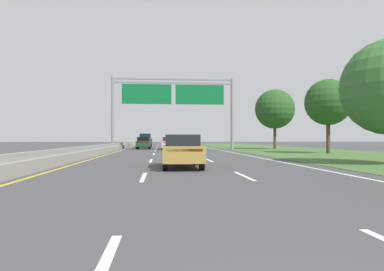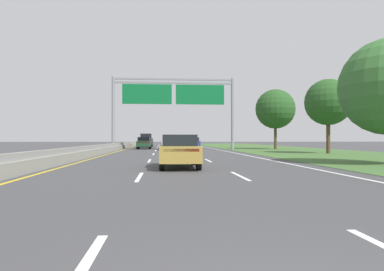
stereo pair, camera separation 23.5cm
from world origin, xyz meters
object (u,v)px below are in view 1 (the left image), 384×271
car_darkgreen_left_lane_sedan (144,143)px  roadside_tree_far (275,109)px  car_gold_centre_lane_sedan (182,151)px  pickup_truck_black (145,141)px  car_blue_right_lane_sedan (193,142)px  car_silver_centre_lane_sedan (169,143)px  overhead_sign_gantry (173,98)px  roadside_tree_mid (328,102)px

car_darkgreen_left_lane_sedan → roadside_tree_far: size_ratio=0.56×
car_gold_centre_lane_sedan → roadside_tree_far: bearing=-26.5°
pickup_truck_black → car_blue_right_lane_sedan: pickup_truck_black is taller
car_silver_centre_lane_sedan → roadside_tree_far: bearing=-85.9°
overhead_sign_gantry → roadside_tree_far: (13.31, 1.43, -1.15)m
overhead_sign_gantry → car_blue_right_lane_sedan: (3.51, 12.12, -5.57)m
car_silver_centre_lane_sedan → roadside_tree_mid: size_ratio=0.64×
car_gold_centre_lane_sedan → car_darkgreen_left_lane_sedan: (-3.32, 29.72, 0.00)m
roadside_tree_far → car_darkgreen_left_lane_sedan: bearing=171.0°
overhead_sign_gantry → car_silver_centre_lane_sedan: bearing=139.7°
overhead_sign_gantry → pickup_truck_black: size_ratio=2.76×
roadside_tree_far → car_gold_centre_lane_sedan: bearing=-117.1°
car_silver_centre_lane_sedan → roadside_tree_far: size_ratio=0.56×
car_silver_centre_lane_sedan → roadside_tree_mid: roadside_tree_mid is taller
car_gold_centre_lane_sedan → roadside_tree_mid: 20.45m
overhead_sign_gantry → pickup_truck_black: bearing=106.9°
car_gold_centre_lane_sedan → roadside_tree_mid: size_ratio=0.64×
overhead_sign_gantry → car_darkgreen_left_lane_sedan: bearing=132.9°
overhead_sign_gantry → roadside_tree_mid: 18.21m
pickup_truck_black → car_darkgreen_left_lane_sedan: (0.24, -9.34, -0.26)m
car_silver_centre_lane_sedan → car_gold_centre_lane_sedan: 26.03m
roadside_tree_mid → roadside_tree_far: roadside_tree_far is taller
car_darkgreen_left_lane_sedan → roadside_tree_mid: (17.76, -15.78, 3.93)m
pickup_truck_black → roadside_tree_far: roadside_tree_far is taller
car_silver_centre_lane_sedan → car_gold_centre_lane_sedan: (0.00, -26.03, 0.00)m
pickup_truck_black → roadside_tree_mid: 31.12m
car_blue_right_lane_sedan → roadside_tree_mid: 26.23m
car_darkgreen_left_lane_sedan → roadside_tree_far: bearing=-99.2°
pickup_truck_black → car_silver_centre_lane_sedan: 13.51m
pickup_truck_black → car_gold_centre_lane_sedan: 39.23m
roadside_tree_far → car_silver_centre_lane_sedan: bearing=-175.9°
roadside_tree_mid → car_gold_centre_lane_sedan: bearing=-136.0°
overhead_sign_gantry → car_darkgreen_left_lane_sedan: 7.94m
roadside_tree_mid → car_blue_right_lane_sedan: bearing=113.6°
pickup_truck_black → car_darkgreen_left_lane_sedan: bearing=-176.8°
pickup_truck_black → car_darkgreen_left_lane_sedan: pickup_truck_black is taller
overhead_sign_gantry → roadside_tree_far: size_ratio=1.92×
overhead_sign_gantry → pickup_truck_black: (-4.08, 13.49, -5.32)m
pickup_truck_black → roadside_tree_mid: bearing=-142.7°
car_gold_centre_lane_sedan → roadside_tree_mid: (14.44, 13.94, 3.93)m
car_blue_right_lane_sedan → roadside_tree_mid: bearing=-156.5°
car_darkgreen_left_lane_sedan → roadside_tree_mid: size_ratio=0.64×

